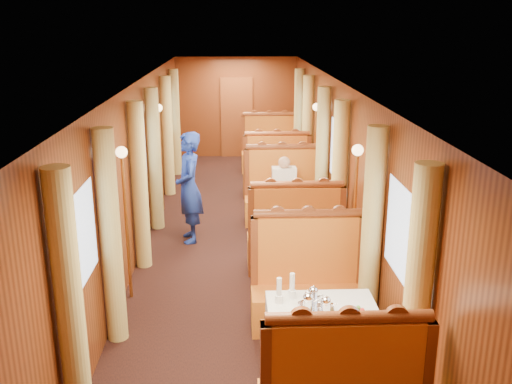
{
  "coord_description": "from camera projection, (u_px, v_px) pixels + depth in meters",
  "views": [
    {
      "loc": [
        -0.08,
        -8.35,
        3.37
      ],
      "look_at": [
        0.23,
        -0.69,
        1.05
      ],
      "focal_mm": 40.0,
      "sensor_mm": 36.0,
      "label": 1
    }
  ],
  "objects": [
    {
      "name": "passenger",
      "position": [
        284.0,
        184.0,
        9.48
      ],
      "size": [
        0.4,
        0.44,
        0.76
      ],
      "color": "beige",
      "rests_on": "banquette_mid_aft"
    },
    {
      "name": "window_left_far",
      "position": [
        166.0,
        116.0,
        11.83
      ],
      "size": [
        0.01,
        1.2,
        0.9
      ],
      "primitive_type": null,
      "rotation": [
        1.57,
        0.0,
        1.57
      ],
      "color": "#97ADCD",
      "rests_on": "wall_left"
    },
    {
      "name": "cup_inboard",
      "position": [
        279.0,
        293.0,
        5.47
      ],
      "size": [
        0.08,
        0.08,
        0.26
      ],
      "rotation": [
        0.0,
        0.0,
        0.16
      ],
      "color": "white",
      "rests_on": "table_near"
    },
    {
      "name": "teapot_left",
      "position": [
        308.0,
        304.0,
        5.32
      ],
      "size": [
        0.21,
        0.18,
        0.15
      ],
      "primitive_type": null,
      "rotation": [
        0.0,
        0.0,
        0.25
      ],
      "color": "silver",
      "rests_on": "tea_tray"
    },
    {
      "name": "curtain_right_mid_b",
      "position": [
        322.0,
        158.0,
        9.42
      ],
      "size": [
        0.22,
        0.22,
        2.35
      ],
      "primitive_type": "cylinder",
      "color": "#D3BF6C",
      "rests_on": "floor"
    },
    {
      "name": "ceiling",
      "position": [
        239.0,
        83.0,
        8.24
      ],
      "size": [
        3.0,
        12.0,
        0.01
      ],
      "primitive_type": null,
      "rotation": [
        3.14,
        0.0,
        0.0
      ],
      "color": "silver",
      "rests_on": "wall_left"
    },
    {
      "name": "sconce_left_fore",
      "position": [
        124.0,
        192.0,
        6.83
      ],
      "size": [
        0.14,
        0.14,
        1.95
      ],
      "color": "#BF8C3F",
      "rests_on": "floor"
    },
    {
      "name": "window_left_mid",
      "position": [
        140.0,
        154.0,
        8.49
      ],
      "size": [
        0.01,
        1.2,
        0.9
      ],
      "primitive_type": null,
      "rotation": [
        1.57,
        0.0,
        1.57
      ],
      "color": "#97ADCD",
      "rests_on": "wall_left"
    },
    {
      "name": "window_left_near",
      "position": [
        79.0,
        242.0,
        5.14
      ],
      "size": [
        0.01,
        1.2,
        0.9
      ],
      "primitive_type": null,
      "rotation": [
        1.57,
        0.0,
        1.57
      ],
      "color": "#97ADCD",
      "rests_on": "wall_left"
    },
    {
      "name": "teapot_back",
      "position": [
        313.0,
        297.0,
        5.49
      ],
      "size": [
        0.19,
        0.17,
        0.13
      ],
      "primitive_type": null,
      "rotation": [
        0.0,
        0.0,
        -0.43
      ],
      "color": "silver",
      "rests_on": "tea_tray"
    },
    {
      "name": "tea_tray",
      "position": [
        316.0,
        309.0,
        5.37
      ],
      "size": [
        0.37,
        0.3,
        0.01
      ],
      "primitive_type": "cube",
      "rotation": [
        0.0,
        0.0,
        -0.11
      ],
      "color": "silver",
      "rests_on": "table_near"
    },
    {
      "name": "curtain_left_near_b",
      "position": [
        111.0,
        238.0,
        5.97
      ],
      "size": [
        0.22,
        0.22,
        2.35
      ],
      "primitive_type": "cylinder",
      "color": "#D3BF6C",
      "rests_on": "floor"
    },
    {
      "name": "curtain_right_mid_a",
      "position": [
        339.0,
        184.0,
        7.93
      ],
      "size": [
        0.22,
        0.22,
        2.35
      ],
      "primitive_type": "cylinder",
      "color": "#D3BF6C",
      "rests_on": "floor"
    },
    {
      "name": "sconce_left_aft",
      "position": [
        160.0,
        136.0,
        10.18
      ],
      "size": [
        0.14,
        0.14,
        1.95
      ],
      "color": "#BF8C3F",
      "rests_on": "floor"
    },
    {
      "name": "doorway_far",
      "position": [
        237.0,
        118.0,
        14.38
      ],
      "size": [
        0.8,
        0.04,
        2.0
      ],
      "primitive_type": "cube",
      "color": "brown",
      "rests_on": "floor"
    },
    {
      "name": "floor",
      "position": [
        240.0,
        243.0,
        8.96
      ],
      "size": [
        3.0,
        12.0,
        0.01
      ],
      "primitive_type": null,
      "color": "black",
      "rests_on": "ground"
    },
    {
      "name": "window_right_far",
      "position": [
        308.0,
        115.0,
        11.94
      ],
      "size": [
        0.01,
        1.2,
        0.9
      ],
      "primitive_type": null,
      "rotation": [
        1.57,
        0.0,
        -1.57
      ],
      "color": "#97ADCD",
      "rests_on": "wall_right"
    },
    {
      "name": "table_far",
      "position": [
        273.0,
        165.0,
        12.23
      ],
      "size": [
        1.05,
        0.72,
        0.75
      ],
      "primitive_type": "cube",
      "color": "white",
      "rests_on": "floor"
    },
    {
      "name": "banquette_near_aft",
      "position": [
        308.0,
        290.0,
        6.49
      ],
      "size": [
        1.3,
        0.55,
        1.34
      ],
      "color": "#B94214",
      "rests_on": "floor"
    },
    {
      "name": "curtain_right_far_b",
      "position": [
        299.0,
        122.0,
        12.77
      ],
      "size": [
        0.22,
        0.22,
        2.35
      ],
      "primitive_type": "cylinder",
      "color": "#D3BF6C",
      "rests_on": "floor"
    },
    {
      "name": "wall_far",
      "position": [
        237.0,
        107.0,
        14.34
      ],
      "size": [
        3.0,
        0.01,
        2.5
      ],
      "primitive_type": null,
      "rotation": [
        1.57,
        0.0,
        0.0
      ],
      "color": "brown",
      "rests_on": "floor"
    },
    {
      "name": "curtain_right_near_b",
      "position": [
        372.0,
        235.0,
        6.07
      ],
      "size": [
        0.22,
        0.22,
        2.35
      ],
      "primitive_type": "cylinder",
      "color": "#D3BF6C",
      "rests_on": "floor"
    },
    {
      "name": "banquette_far_aft",
      "position": [
        270.0,
        152.0,
        13.18
      ],
      "size": [
        1.3,
        0.55,
        1.34
      ],
      "color": "#B94214",
      "rests_on": "floor"
    },
    {
      "name": "cup_outboard",
      "position": [
        292.0,
        288.0,
        5.57
      ],
      "size": [
        0.08,
        0.08,
        0.26
      ],
      "rotation": [
        0.0,
        0.0,
        -0.04
      ],
      "color": "white",
      "rests_on": "table_near"
    },
    {
      "name": "teapot_right",
      "position": [
        326.0,
        307.0,
        5.29
      ],
      "size": [
        0.18,
        0.15,
        0.13
      ],
      "primitive_type": null,
      "rotation": [
        0.0,
        0.0,
        -0.17
      ],
      "color": "silver",
      "rests_on": "tea_tray"
    },
    {
      "name": "curtain_left_far_a",
      "position": [
        167.0,
        136.0,
        11.17
      ],
      "size": [
        0.22,
        0.22,
        2.35
      ],
      "primitive_type": "cylinder",
      "color": "#D3BF6C",
      "rests_on": "floor"
    },
    {
      "name": "rose_vase_mid",
      "position": [
        286.0,
        187.0,
        8.7
      ],
      "size": [
        0.06,
        0.06,
        0.36
      ],
      "rotation": [
        0.0,
        0.0,
        0.35
      ],
      "color": "silver",
      "rests_on": "table_mid"
    },
    {
      "name": "wall_left",
      "position": [
        139.0,
        167.0,
        8.54
      ],
      "size": [
        0.01,
        12.0,
        2.5
      ],
      "primitive_type": null,
      "rotation": [
        1.57,
        0.0,
        1.57
      ],
      "color": "brown",
      "rests_on": "floor"
    },
    {
      "name": "sconce_right_aft",
      "position": [
        316.0,
        134.0,
        10.29
      ],
      "size": [
        0.14,
        0.14,
        1.95
      ],
      "color": "#BF8C3F",
      "rests_on": "floor"
    },
    {
      "name": "sconce_right_fore",
      "position": [
        356.0,
        190.0,
        6.94
      ],
      "size": [
        0.14,
        0.14,
        1.95
      ],
      "color": "#BF8C3F",
      "rests_on": "floor"
    },
    {
      "name": "wall_right",
      "position": [
        338.0,
        165.0,
        8.66
      ],
      "size": [
        0.01,
        12.0,
        2.5
      ],
      "primitive_type": null,
      "rotation": [
        1.57,
        0.0,
        -1.57
      ],
      "color": "brown",
      "rests_on": "floor"
    },
    {
      "name": "table_near",
      "position": [
        321.0,
        342.0,
        5.54
      ],
      "size": [
        1.05,
        0.72,
        0.75
      ],
      "primitive_type": "cube",
      "color": "white",
      "rests_on": "floor"
    },
    {
      "name": "curtain_right_far_a",
      "position": [
        307.0,
        135.0,
        11.27
      ],
      "size": [
        0.22,
        0.22,
        2.35
      ],
      "primitive_type": "cylinder",
      "color": "#D3BF6C",
      "rests_on": "floor"
    },
    {
      "name": "curtain_left_far_b",
      "position": [
        175.0,
        123.0,
        12.66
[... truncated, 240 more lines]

